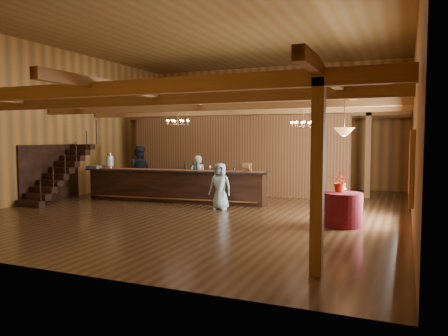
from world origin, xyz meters
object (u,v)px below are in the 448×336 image
at_px(beverage_dispenser, 110,160).
at_px(floor_plant, 329,180).
at_px(chandelier_right, 303,124).
at_px(staff_second, 139,171).
at_px(tasting_bar, 175,186).
at_px(backbar_shelf, 219,184).
at_px(pendant_lamp, 344,132).
at_px(bartender, 198,178).
at_px(raffle_drum, 247,167).
at_px(guest, 220,186).
at_px(chandelier_left, 178,122).
at_px(round_table, 343,210).

bearing_deg(beverage_dispenser, floor_plant, 22.84).
distance_m(chandelier_right, staff_second, 6.53).
relative_size(tasting_bar, backbar_shelf, 2.35).
height_order(tasting_bar, pendant_lamp, pendant_lamp).
bearing_deg(bartender, chandelier_right, 168.04).
height_order(raffle_drum, pendant_lamp, pendant_lamp).
relative_size(backbar_shelf, floor_plant, 2.12).
height_order(beverage_dispenser, guest, beverage_dispenser).
relative_size(chandelier_left, pendant_lamp, 0.89).
relative_size(bartender, floor_plant, 1.19).
height_order(bartender, staff_second, staff_second).
xyz_separation_m(tasting_bar, beverage_dispenser, (-2.62, -0.18, 0.84)).
relative_size(chandelier_right, guest, 0.55).
relative_size(raffle_drum, round_table, 0.34).
distance_m(staff_second, floor_plant, 7.19).
relative_size(round_table, chandelier_left, 1.24).
bearing_deg(chandelier_right, chandelier_left, -168.90).
distance_m(tasting_bar, bartender, 0.91).
bearing_deg(beverage_dispenser, raffle_drum, 4.05).
distance_m(beverage_dispenser, guest, 4.84).
bearing_deg(chandelier_right, backbar_shelf, 159.70).
bearing_deg(backbar_shelf, round_table, -45.03).
bearing_deg(raffle_drum, round_table, -33.73).
distance_m(round_table, bartender, 6.10).
distance_m(beverage_dispenser, chandelier_right, 7.12).
bearing_deg(chandelier_left, pendant_lamp, -20.83).
bearing_deg(guest, tasting_bar, 155.76).
xyz_separation_m(round_table, chandelier_right, (-1.73, 3.11, 2.27)).
xyz_separation_m(raffle_drum, guest, (-0.48, -1.10, -0.56)).
height_order(tasting_bar, floor_plant, floor_plant).
xyz_separation_m(beverage_dispenser, bartender, (3.19, 0.85, -0.60)).
height_order(bartender, guest, bartender).
xyz_separation_m(tasting_bar, chandelier_right, (4.27, 1.02, 2.13)).
relative_size(raffle_drum, staff_second, 0.18).
xyz_separation_m(tasting_bar, guest, (2.12, -0.92, 0.16)).
height_order(tasting_bar, bartender, bartender).
xyz_separation_m(beverage_dispenser, round_table, (8.62, -1.91, -0.98)).
distance_m(beverage_dispenser, backbar_shelf, 4.28).
bearing_deg(guest, bartender, 133.58).
distance_m(chandelier_left, bartender, 2.11).
bearing_deg(beverage_dispenser, backbar_shelf, 37.40).
height_order(raffle_drum, bartender, bartender).
height_order(round_table, bartender, bartender).
height_order(chandelier_right, bartender, chandelier_right).
bearing_deg(floor_plant, pendant_lamp, -76.98).
xyz_separation_m(backbar_shelf, floor_plant, (4.15, 0.61, 0.28)).
distance_m(raffle_drum, backbar_shelf, 3.02).
distance_m(tasting_bar, staff_second, 2.21).
height_order(raffle_drum, round_table, raffle_drum).
relative_size(round_table, bartender, 0.61).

